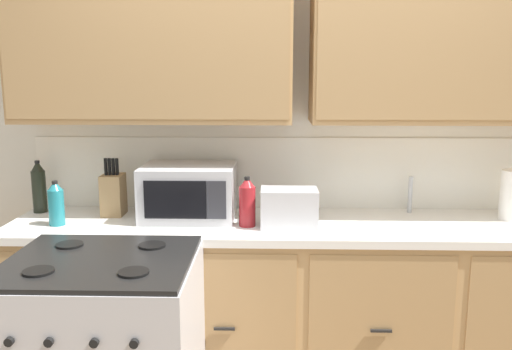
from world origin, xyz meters
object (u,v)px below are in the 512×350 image
object	(u,v)px
microwave	(189,192)
paper_towel_roll	(511,195)
toaster	(289,208)
bottle_red	(247,202)
bottle_dark	(39,187)
bottle_teal	(56,204)
knife_block	(113,194)

from	to	relation	value
microwave	paper_towel_roll	xyz separation A→B (m)	(1.68, 0.02, -0.01)
toaster	bottle_red	xyz separation A→B (m)	(-0.21, -0.00, 0.03)
paper_towel_roll	bottle_red	bearing A→B (deg)	-173.07
toaster	paper_towel_roll	distance (m)	1.17
bottle_dark	bottle_teal	size ratio (longest dim) A/B	1.27
paper_towel_roll	bottle_dark	distance (m)	2.52
bottle_teal	bottle_red	size ratio (longest dim) A/B	0.90
microwave	bottle_dark	distance (m)	0.84
bottle_dark	bottle_teal	world-z (taller)	bottle_dark
bottle_dark	bottle_teal	bearing A→B (deg)	-52.70
microwave	toaster	distance (m)	0.54
knife_block	paper_towel_roll	distance (m)	2.09
knife_block	toaster	bearing A→B (deg)	-11.70
bottle_teal	microwave	bearing A→B (deg)	13.60
toaster	bottle_red	size ratio (longest dim) A/B	1.12
microwave	knife_block	bearing A→B (deg)	173.25
bottle_dark	bottle_red	xyz separation A→B (m)	(1.15, -0.24, -0.02)
bottle_dark	bottle_red	distance (m)	1.17
bottle_dark	microwave	bearing A→B (deg)	-6.65
bottle_teal	knife_block	bearing A→B (deg)	41.76
microwave	bottle_red	bearing A→B (deg)	-24.86
knife_block	bottle_teal	bearing A→B (deg)	-138.24
microwave	paper_towel_roll	distance (m)	1.68
toaster	paper_towel_roll	world-z (taller)	paper_towel_roll
microwave	bottle_teal	bearing A→B (deg)	-166.40
bottle_dark	knife_block	bearing A→B (deg)	-6.55
bottle_teal	bottle_red	xyz separation A→B (m)	(0.96, 0.01, 0.01)
toaster	bottle_dark	bearing A→B (deg)	169.89
toaster	knife_block	size ratio (longest dim) A/B	0.90
bottle_teal	bottle_dark	bearing A→B (deg)	127.30
paper_towel_roll	bottle_red	world-z (taller)	paper_towel_roll
paper_towel_roll	bottle_red	xyz separation A→B (m)	(-1.37, -0.17, -0.01)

